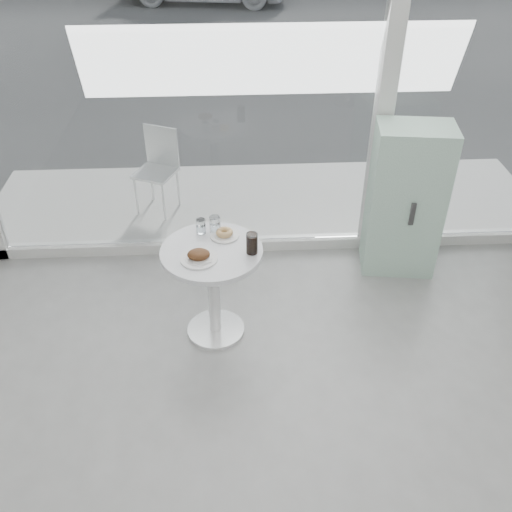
{
  "coord_description": "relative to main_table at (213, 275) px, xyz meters",
  "views": [
    {
      "loc": [
        -0.36,
        -1.34,
        3.06
      ],
      "look_at": [
        -0.2,
        1.7,
        0.85
      ],
      "focal_mm": 40.0,
      "sensor_mm": 36.0,
      "label": 1
    }
  ],
  "objects": [
    {
      "name": "main_table",
      "position": [
        0.0,
        0.0,
        0.0
      ],
      "size": [
        0.72,
        0.72,
        0.77
      ],
      "color": "white",
      "rests_on": "ground"
    },
    {
      "name": "mint_cabinet",
      "position": [
        1.6,
        0.78,
        0.1
      ],
      "size": [
        0.65,
        0.48,
        1.31
      ],
      "rotation": [
        0.0,
        0.0,
        -0.14
      ],
      "color": "#8AB09C",
      "rests_on": "ground"
    },
    {
      "name": "water_tumbler_b",
      "position": [
        0.03,
        0.22,
        0.28
      ],
      "size": [
        0.08,
        0.08,
        0.13
      ],
      "color": "white",
      "rests_on": "main_table"
    },
    {
      "name": "plate_donut",
      "position": [
        0.09,
        0.17,
        0.24
      ],
      "size": [
        0.21,
        0.21,
        0.05
      ],
      "color": "silver",
      "rests_on": "main_table"
    },
    {
      "name": "patio_chair",
      "position": [
        -0.55,
        1.83,
        -0.03
      ],
      "size": [
        0.47,
        0.47,
        0.83
      ],
      "rotation": [
        0.0,
        0.0,
        -0.42
      ],
      "color": "white",
      "rests_on": "patio_deck"
    },
    {
      "name": "patio_deck",
      "position": [
        0.5,
        1.9,
        -0.53
      ],
      "size": [
        5.6,
        1.6,
        0.05
      ],
      "primitive_type": "cube",
      "color": "silver",
      "rests_on": "ground"
    },
    {
      "name": "cola_glass",
      "position": [
        0.28,
        -0.05,
        0.29
      ],
      "size": [
        0.08,
        0.08,
        0.15
      ],
      "color": "white",
      "rests_on": "main_table"
    },
    {
      "name": "storefront",
      "position": [
        0.57,
        1.1,
        1.16
      ],
      "size": [
        5.0,
        0.14,
        3.0
      ],
      "color": "silver",
      "rests_on": "ground"
    },
    {
      "name": "water_tumbler_a",
      "position": [
        -0.07,
        0.22,
        0.27
      ],
      "size": [
        0.07,
        0.07,
        0.11
      ],
      "color": "white",
      "rests_on": "main_table"
    },
    {
      "name": "plate_fritter",
      "position": [
        -0.08,
        -0.1,
        0.25
      ],
      "size": [
        0.26,
        0.26,
        0.07
      ],
      "color": "silver",
      "rests_on": "main_table"
    },
    {
      "name": "room_shell",
      "position": [
        0.5,
        -2.46,
        1.36
      ],
      "size": [
        6.0,
        6.0,
        6.0
      ],
      "color": "silver",
      "rests_on": "ground"
    }
  ]
}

